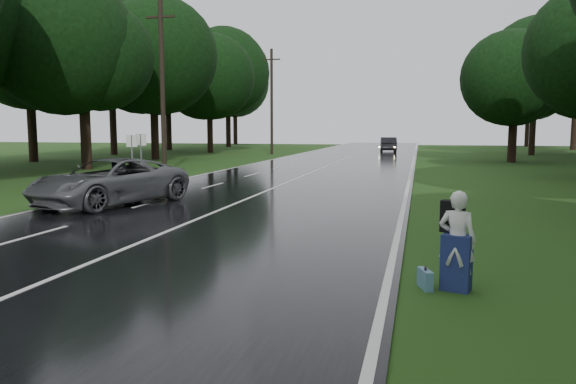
# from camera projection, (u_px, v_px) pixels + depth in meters

# --- Properties ---
(ground) EXTENTS (160.00, 160.00, 0.00)m
(ground) POSITION_uv_depth(u_px,v_px,m) (95.00, 263.00, 10.86)
(ground) COLOR #204213
(ground) RESTS_ON ground
(road) EXTENTS (12.00, 140.00, 0.04)m
(road) POSITION_uv_depth(u_px,v_px,m) (303.00, 176.00, 30.16)
(road) COLOR black
(road) RESTS_ON ground
(lane_center) EXTENTS (0.12, 140.00, 0.01)m
(lane_center) POSITION_uv_depth(u_px,v_px,m) (303.00, 176.00, 30.15)
(lane_center) COLOR silver
(lane_center) RESTS_ON road
(grey_car) EXTENTS (4.25, 6.30, 1.60)m
(grey_car) POSITION_uv_depth(u_px,v_px,m) (110.00, 182.00, 18.79)
(grey_car) COLOR #535558
(grey_car) RESTS_ON road
(far_car) EXTENTS (2.16, 5.06, 1.62)m
(far_car) POSITION_uv_depth(u_px,v_px,m) (388.00, 144.00, 60.66)
(far_car) COLOR black
(far_car) RESTS_ON road
(hitchhiker) EXTENTS (0.71, 0.67, 1.68)m
(hitchhiker) POSITION_uv_depth(u_px,v_px,m) (457.00, 244.00, 8.96)
(hitchhiker) COLOR silver
(hitchhiker) RESTS_ON ground
(suitcase) EXTENTS (0.27, 0.48, 0.33)m
(suitcase) POSITION_uv_depth(u_px,v_px,m) (425.00, 279.00, 9.11)
(suitcase) COLOR teal
(suitcase) RESTS_ON ground
(utility_pole_mid) EXTENTS (1.80, 0.28, 10.08)m
(utility_pole_mid) POSITION_uv_depth(u_px,v_px,m) (165.00, 173.00, 32.30)
(utility_pole_mid) COLOR black
(utility_pole_mid) RESTS_ON ground
(utility_pole_far) EXTENTS (1.80, 0.28, 10.61)m
(utility_pole_far) POSITION_uv_depth(u_px,v_px,m) (272.00, 154.00, 55.58)
(utility_pole_far) COLOR black
(utility_pole_far) RESTS_ON ground
(road_sign_a) EXTENTS (0.57, 0.10, 2.35)m
(road_sign_a) POSITION_uv_depth(u_px,v_px,m) (133.00, 184.00, 26.24)
(road_sign_a) COLOR white
(road_sign_a) RESTS_ON ground
(road_sign_b) EXTENTS (0.58, 0.10, 2.40)m
(road_sign_b) POSITION_uv_depth(u_px,v_px,m) (142.00, 182.00, 27.07)
(road_sign_b) COLOR white
(road_sign_b) RESTS_ON ground
(tree_left_d) EXTENTS (8.88, 8.88, 13.88)m
(tree_left_d) POSITION_uv_depth(u_px,v_px,m) (87.00, 169.00, 35.52)
(tree_left_d) COLOR black
(tree_left_d) RESTS_ON ground
(tree_left_e) EXTENTS (9.57, 9.57, 14.95)m
(tree_left_e) POSITION_uv_depth(u_px,v_px,m) (156.00, 159.00, 46.58)
(tree_left_e) COLOR black
(tree_left_e) RESTS_ON ground
(tree_left_f) EXTENTS (9.09, 9.09, 14.20)m
(tree_left_f) POSITION_uv_depth(u_px,v_px,m) (210.00, 153.00, 59.44)
(tree_left_f) COLOR black
(tree_left_f) RESTS_ON ground
(tree_right_e) EXTENTS (7.23, 7.23, 11.30)m
(tree_right_e) POSITION_uv_depth(u_px,v_px,m) (511.00, 162.00, 42.89)
(tree_right_e) COLOR black
(tree_right_e) RESTS_ON ground
(tree_right_f) EXTENTS (9.57, 9.57, 14.96)m
(tree_right_f) POSITION_uv_depth(u_px,v_px,m) (531.00, 155.00, 53.93)
(tree_right_f) COLOR black
(tree_right_f) RESTS_ON ground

